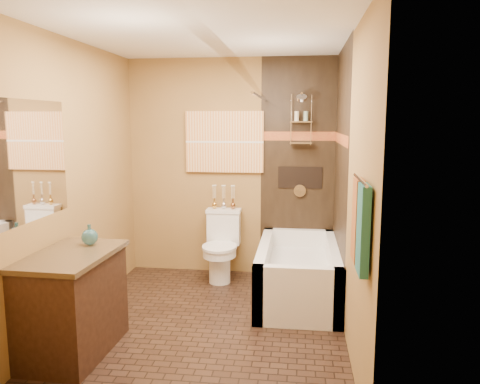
% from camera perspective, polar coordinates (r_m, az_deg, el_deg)
% --- Properties ---
extents(floor, '(3.00, 3.00, 0.00)m').
position_cam_1_polar(floor, '(4.33, -4.07, -15.82)').
color(floor, black).
rests_on(floor, ground).
extents(wall_left, '(0.02, 3.00, 2.50)m').
position_cam_1_polar(wall_left, '(4.38, -19.85, 1.03)').
color(wall_left, olive).
rests_on(wall_left, floor).
extents(wall_right, '(0.02, 3.00, 2.50)m').
position_cam_1_polar(wall_right, '(3.92, 13.21, 0.47)').
color(wall_right, olive).
rests_on(wall_right, floor).
extents(wall_back, '(2.40, 0.02, 2.50)m').
position_cam_1_polar(wall_back, '(5.44, -1.11, 2.98)').
color(wall_back, olive).
rests_on(wall_back, floor).
extents(wall_front, '(2.40, 0.02, 2.50)m').
position_cam_1_polar(wall_front, '(2.55, -11.02, -3.87)').
color(wall_front, olive).
rests_on(wall_front, floor).
extents(ceiling, '(3.00, 3.00, 0.00)m').
position_cam_1_polar(ceiling, '(4.00, -4.48, 18.83)').
color(ceiling, silver).
rests_on(ceiling, wall_back).
extents(alcove_tile_back, '(0.85, 0.01, 2.50)m').
position_cam_1_polar(alcove_tile_back, '(5.37, 7.09, 2.83)').
color(alcove_tile_back, black).
rests_on(alcove_tile_back, wall_back).
extents(alcove_tile_right, '(0.01, 1.50, 2.50)m').
position_cam_1_polar(alcove_tile_right, '(4.66, 12.13, 1.80)').
color(alcove_tile_right, black).
rests_on(alcove_tile_right, wall_right).
extents(mosaic_band_back, '(0.85, 0.01, 0.10)m').
position_cam_1_polar(mosaic_band_back, '(5.34, 7.16, 6.78)').
color(mosaic_band_back, maroon).
rests_on(mosaic_band_back, alcove_tile_back).
extents(mosaic_band_right, '(0.01, 1.50, 0.10)m').
position_cam_1_polar(mosaic_band_right, '(4.63, 12.16, 6.35)').
color(mosaic_band_right, maroon).
rests_on(mosaic_band_right, alcove_tile_right).
extents(alcove_niche, '(0.50, 0.01, 0.25)m').
position_cam_1_polar(alcove_niche, '(5.38, 7.33, 1.76)').
color(alcove_niche, black).
rests_on(alcove_niche, alcove_tile_back).
extents(shower_fixtures, '(0.24, 0.33, 1.16)m').
position_cam_1_polar(shower_fixtures, '(5.24, 7.44, 7.23)').
color(shower_fixtures, silver).
rests_on(shower_fixtures, floor).
extents(curtain_rod, '(0.03, 1.55, 0.03)m').
position_cam_1_polar(curtain_rod, '(4.63, 2.48, 11.49)').
color(curtain_rod, silver).
rests_on(curtain_rod, wall_back).
extents(towel_bar, '(0.02, 0.55, 0.02)m').
position_cam_1_polar(towel_bar, '(2.85, 14.46, 1.44)').
color(towel_bar, silver).
rests_on(towel_bar, wall_right).
extents(towel_teal, '(0.05, 0.22, 0.52)m').
position_cam_1_polar(towel_teal, '(2.77, 14.78, -4.45)').
color(towel_teal, '#1C5F55').
rests_on(towel_teal, towel_bar).
extents(towel_rust, '(0.05, 0.22, 0.52)m').
position_cam_1_polar(towel_rust, '(3.02, 14.16, -3.33)').
color(towel_rust, '#9B541C').
rests_on(towel_rust, towel_bar).
extents(sunset_painting, '(0.90, 0.04, 0.70)m').
position_cam_1_polar(sunset_painting, '(5.41, -1.90, 6.12)').
color(sunset_painting, orange).
rests_on(sunset_painting, wall_back).
extents(vanity_mirror, '(0.01, 1.00, 0.90)m').
position_cam_1_polar(vanity_mirror, '(3.81, -24.10, 3.49)').
color(vanity_mirror, white).
rests_on(vanity_mirror, wall_left).
extents(bathtub, '(0.80, 1.50, 0.55)m').
position_cam_1_polar(bathtub, '(4.87, 7.11, -10.22)').
color(bathtub, white).
rests_on(bathtub, floor).
extents(toilet, '(0.40, 0.58, 0.78)m').
position_cam_1_polar(toilet, '(5.33, -2.28, -6.51)').
color(toilet, white).
rests_on(toilet, floor).
extents(vanity, '(0.58, 0.93, 0.80)m').
position_cam_1_polar(vanity, '(3.92, -19.71, -12.63)').
color(vanity, black).
rests_on(vanity, floor).
extents(teal_bottle, '(0.17, 0.17, 0.21)m').
position_cam_1_polar(teal_bottle, '(3.96, -17.87, -4.99)').
color(teal_bottle, '#215C65').
rests_on(teal_bottle, vanity).
extents(bud_vases, '(0.28, 0.06, 0.27)m').
position_cam_1_polar(bud_vases, '(5.39, -2.01, -0.54)').
color(bud_vases, '#BB8D3A').
rests_on(bud_vases, toilet).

